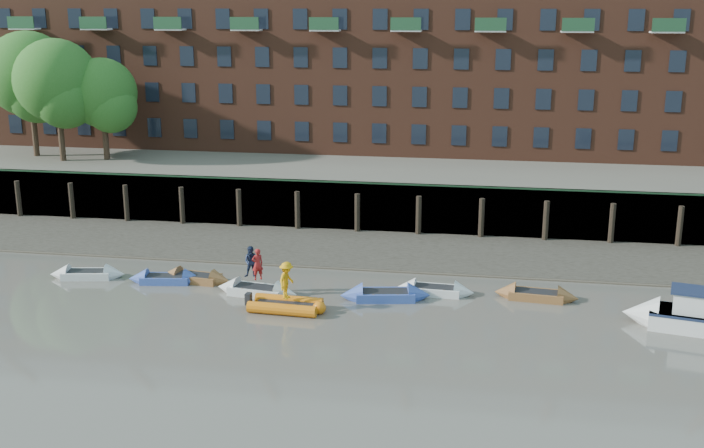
% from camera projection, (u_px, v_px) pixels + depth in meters
% --- Properties ---
extents(ground, '(220.00, 220.00, 0.00)m').
position_uv_depth(ground, '(318.00, 378.00, 32.83)').
color(ground, '#605B52').
rests_on(ground, ground).
extents(foreshore, '(110.00, 8.00, 0.50)m').
position_uv_depth(foreshore, '(380.00, 250.00, 49.97)').
color(foreshore, '#3D382F').
rests_on(foreshore, ground).
extents(mud_band, '(110.00, 1.60, 0.10)m').
position_uv_depth(mud_band, '(372.00, 267.00, 46.73)').
color(mud_band, '#4C4336').
rests_on(mud_band, ground).
extents(river_wall, '(110.00, 1.23, 3.30)m').
position_uv_depth(river_wall, '(389.00, 208.00, 53.73)').
color(river_wall, '#2D2A26').
rests_on(river_wall, ground).
extents(bank_terrace, '(110.00, 28.00, 3.20)m').
position_uv_depth(bank_terrace, '(410.00, 168.00, 66.70)').
color(bank_terrace, '#5E594D').
rests_on(bank_terrace, ground).
extents(apartment_terrace, '(80.60, 15.56, 20.98)m').
position_uv_depth(apartment_terrace, '(414.00, 26.00, 64.75)').
color(apartment_terrace, brown).
rests_on(apartment_terrace, bank_terrace).
extents(tree_cluster, '(11.76, 7.74, 9.40)m').
position_uv_depth(tree_cluster, '(54.00, 81.00, 60.71)').
color(tree_cluster, '#3A281C').
rests_on(tree_cluster, bank_terrace).
extents(rowboat_0, '(4.21, 1.88, 1.18)m').
position_uv_depth(rowboat_0, '(88.00, 274.00, 44.87)').
color(rowboat_0, silver).
rests_on(rowboat_0, ground).
extents(rowboat_1, '(4.14, 1.72, 1.17)m').
position_uv_depth(rowboat_1, '(166.00, 279.00, 44.11)').
color(rowboat_1, '#3953A9').
rests_on(rowboat_1, ground).
extents(rowboat_2, '(4.18, 1.70, 1.18)m').
position_uv_depth(rowboat_2, '(196.00, 278.00, 44.26)').
color(rowboat_2, brown).
rests_on(rowboat_2, ground).
extents(rowboat_3, '(4.54, 1.87, 1.28)m').
position_uv_depth(rowboat_3, '(257.00, 291.00, 42.25)').
color(rowboat_3, silver).
rests_on(rowboat_3, ground).
extents(rowboat_4, '(4.74, 2.15, 1.33)m').
position_uv_depth(rowboat_4, '(385.00, 295.00, 41.55)').
color(rowboat_4, '#3953A9').
rests_on(rowboat_4, ground).
extents(rowboat_5, '(4.12, 1.39, 1.18)m').
position_uv_depth(rowboat_5, '(435.00, 290.00, 42.35)').
color(rowboat_5, silver).
rests_on(rowboat_5, ground).
extents(rowboat_6, '(4.30, 1.62, 1.22)m').
position_uv_depth(rowboat_6, '(536.00, 295.00, 41.62)').
color(rowboat_6, brown).
rests_on(rowboat_6, ground).
extents(rib_tender, '(3.78, 1.95, 0.65)m').
position_uv_depth(rib_tender, '(289.00, 305.00, 40.02)').
color(rib_tender, orange).
rests_on(rib_tender, ground).
extents(motor_launch, '(6.22, 3.19, 2.45)m').
position_uv_depth(motor_launch, '(681.00, 315.00, 37.80)').
color(motor_launch, silver).
rests_on(motor_launch, ground).
extents(person_rower_a, '(0.72, 0.67, 1.65)m').
position_uv_depth(person_rower_a, '(257.00, 264.00, 41.76)').
color(person_rower_a, maroon).
rests_on(person_rower_a, rowboat_3).
extents(person_rower_b, '(0.86, 0.70, 1.65)m').
position_uv_depth(person_rower_b, '(252.00, 262.00, 42.13)').
color(person_rower_b, '#19233F').
rests_on(person_rower_b, rowboat_3).
extents(person_rib_crew, '(0.91, 1.30, 1.84)m').
position_uv_depth(person_rib_crew, '(287.00, 280.00, 39.81)').
color(person_rib_crew, orange).
rests_on(person_rib_crew, rib_tender).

